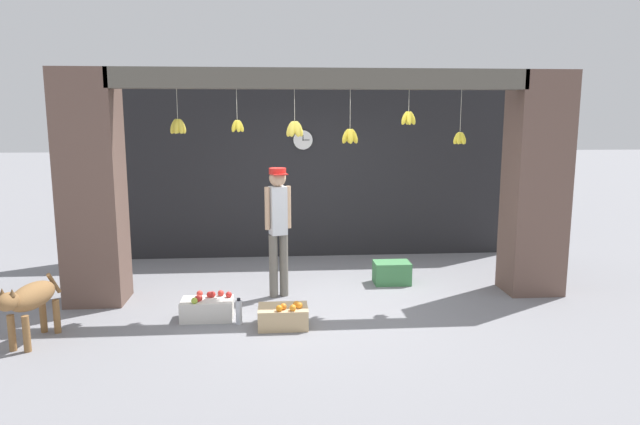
{
  "coord_description": "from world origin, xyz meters",
  "views": [
    {
      "loc": [
        -0.55,
        -6.76,
        2.31
      ],
      "look_at": [
        0.0,
        0.36,
        1.08
      ],
      "focal_mm": 32.0,
      "sensor_mm": 36.0,
      "label": 1
    }
  ],
  "objects_px": {
    "produce_box_green": "(392,273)",
    "fruit_crate_apples": "(207,308)",
    "fruit_crate_oranges": "(283,316)",
    "water_bottle": "(239,312)",
    "shopkeeper": "(278,222)",
    "wall_clock": "(303,140)",
    "dog": "(30,300)"
  },
  "relations": [
    {
      "from": "shopkeeper",
      "to": "fruit_crate_apples",
      "type": "distance_m",
      "value": 1.41
    },
    {
      "from": "shopkeeper",
      "to": "fruit_crate_oranges",
      "type": "xyz_separation_m",
      "value": [
        0.04,
        -1.08,
        -0.86
      ]
    },
    {
      "from": "dog",
      "to": "wall_clock",
      "type": "bearing_deg",
      "value": 151.96
    },
    {
      "from": "wall_clock",
      "to": "water_bottle",
      "type": "bearing_deg",
      "value": -106.02
    },
    {
      "from": "water_bottle",
      "to": "wall_clock",
      "type": "distance_m",
      "value": 3.62
    },
    {
      "from": "produce_box_green",
      "to": "fruit_crate_apples",
      "type": "bearing_deg",
      "value": -153.07
    },
    {
      "from": "fruit_crate_apples",
      "to": "produce_box_green",
      "type": "height_order",
      "value": "produce_box_green"
    },
    {
      "from": "dog",
      "to": "water_bottle",
      "type": "height_order",
      "value": "dog"
    },
    {
      "from": "produce_box_green",
      "to": "water_bottle",
      "type": "height_order",
      "value": "produce_box_green"
    },
    {
      "from": "shopkeeper",
      "to": "produce_box_green",
      "type": "bearing_deg",
      "value": 178.38
    },
    {
      "from": "shopkeeper",
      "to": "produce_box_green",
      "type": "height_order",
      "value": "shopkeeper"
    },
    {
      "from": "shopkeeper",
      "to": "wall_clock",
      "type": "height_order",
      "value": "wall_clock"
    },
    {
      "from": "fruit_crate_apples",
      "to": "fruit_crate_oranges",
      "type": "bearing_deg",
      "value": -19.97
    },
    {
      "from": "fruit_crate_oranges",
      "to": "fruit_crate_apples",
      "type": "distance_m",
      "value": 0.92
    },
    {
      "from": "fruit_crate_apples",
      "to": "water_bottle",
      "type": "relative_size",
      "value": 1.95
    },
    {
      "from": "water_bottle",
      "to": "fruit_crate_oranges",
      "type": "bearing_deg",
      "value": -14.08
    },
    {
      "from": "fruit_crate_oranges",
      "to": "wall_clock",
      "type": "xyz_separation_m",
      "value": [
        0.38,
        3.16,
        1.79
      ]
    },
    {
      "from": "produce_box_green",
      "to": "dog",
      "type": "bearing_deg",
      "value": -156.38
    },
    {
      "from": "wall_clock",
      "to": "produce_box_green",
      "type": "bearing_deg",
      "value": -54.93
    },
    {
      "from": "dog",
      "to": "water_bottle",
      "type": "relative_size",
      "value": 3.17
    },
    {
      "from": "shopkeeper",
      "to": "water_bottle",
      "type": "xyz_separation_m",
      "value": [
        -0.45,
        -0.96,
        -0.84
      ]
    },
    {
      "from": "fruit_crate_oranges",
      "to": "wall_clock",
      "type": "bearing_deg",
      "value": 83.17
    },
    {
      "from": "fruit_crate_oranges",
      "to": "produce_box_green",
      "type": "bearing_deg",
      "value": 45.08
    },
    {
      "from": "fruit_crate_oranges",
      "to": "fruit_crate_apples",
      "type": "relative_size",
      "value": 0.93
    },
    {
      "from": "fruit_crate_oranges",
      "to": "fruit_crate_apples",
      "type": "bearing_deg",
      "value": 160.03
    },
    {
      "from": "fruit_crate_oranges",
      "to": "water_bottle",
      "type": "xyz_separation_m",
      "value": [
        -0.49,
        0.12,
        0.02
      ]
    },
    {
      "from": "water_bottle",
      "to": "wall_clock",
      "type": "relative_size",
      "value": 0.92
    },
    {
      "from": "fruit_crate_apples",
      "to": "produce_box_green",
      "type": "relative_size",
      "value": 1.18
    },
    {
      "from": "water_bottle",
      "to": "shopkeeper",
      "type": "bearing_deg",
      "value": 64.73
    },
    {
      "from": "fruit_crate_apples",
      "to": "produce_box_green",
      "type": "bearing_deg",
      "value": 26.93
    },
    {
      "from": "water_bottle",
      "to": "wall_clock",
      "type": "height_order",
      "value": "wall_clock"
    },
    {
      "from": "shopkeeper",
      "to": "dog",
      "type": "bearing_deg",
      "value": 10.47
    }
  ]
}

